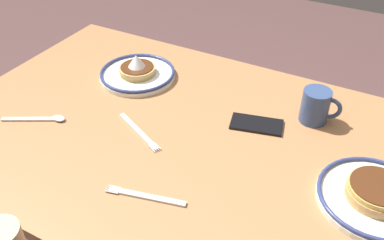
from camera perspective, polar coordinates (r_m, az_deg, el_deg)
dining_table at (r=1.22m, az=0.23°, el=-6.93°), size 1.42×0.88×0.73m
plate_near_main at (r=1.39m, az=-7.37°, el=6.38°), size 0.25×0.25×0.08m
plate_center_pancakes at (r=1.04m, az=23.48°, el=-9.38°), size 0.26×0.26×0.05m
coffee_mug at (r=1.22m, az=16.44°, el=1.85°), size 0.11×0.08×0.10m
cell_phone at (r=1.19m, az=8.71°, el=-0.58°), size 0.16×0.10×0.01m
fork_near at (r=0.98m, az=-6.36°, el=-10.19°), size 0.19×0.06×0.01m
fork_far at (r=1.16m, az=-7.17°, el=-1.60°), size 0.18×0.10×0.01m
tea_spoon at (r=1.27m, az=-19.46°, el=0.16°), size 0.17×0.10×0.01m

